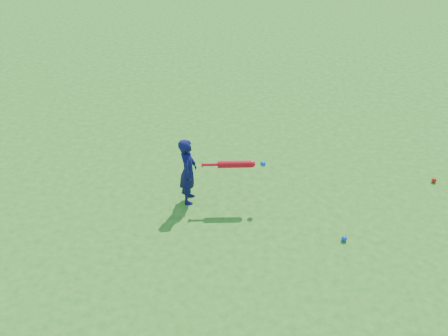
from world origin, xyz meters
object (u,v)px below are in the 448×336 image
at_px(child, 188,171).
at_px(ground_ball_blue, 344,239).
at_px(ground_ball_red, 434,180).
at_px(bat_swing, 238,164).

distance_m(child, ground_ball_blue, 2.28).
height_order(ground_ball_red, bat_swing, bat_swing).
bearing_deg(bat_swing, ground_ball_red, 7.22).
bearing_deg(child, ground_ball_blue, -110.14).
height_order(child, ground_ball_blue, child).
bearing_deg(ground_ball_red, child, -169.14).
xyz_separation_m(child, ground_ball_red, (3.64, 0.70, -0.46)).
bearing_deg(child, bat_swing, -90.17).
bearing_deg(child, ground_ball_red, -80.49).
bearing_deg(ground_ball_blue, child, 161.22).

